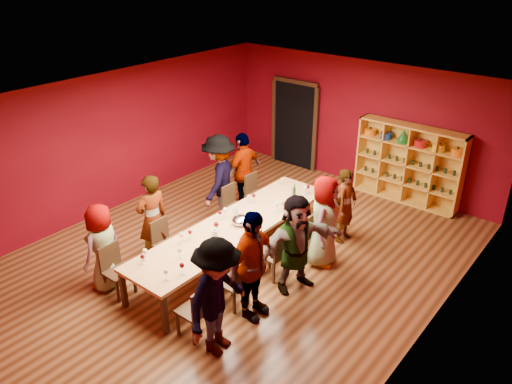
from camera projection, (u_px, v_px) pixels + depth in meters
room_shell at (235, 187)px, 8.69m from camera, size 7.10×9.10×3.04m
tasting_table at (235, 227)px, 9.04m from camera, size 1.10×4.50×0.75m
doorway at (295, 124)px, 12.96m from camera, size 1.40×0.17×2.30m
shelving_unit at (409, 160)px, 11.14m from camera, size 2.40×0.40×1.80m
chair_person_left_0 at (115, 267)px, 8.25m from camera, size 0.42×0.42×0.89m
person_left_0 at (103, 247)px, 8.28m from camera, size 0.57×0.83×1.56m
chair_person_left_1 at (164, 240)px, 9.00m from camera, size 0.42×0.42×0.89m
person_left_1 at (152, 219)px, 9.00m from camera, size 0.53×0.67×1.70m
chair_person_left_3 at (233, 203)px, 10.30m from camera, size 0.42×0.42×0.89m
person_left_3 at (219, 179)px, 10.31m from camera, size 0.95×1.33×1.90m
chair_person_left_4 at (255, 191)px, 10.81m from camera, size 0.42×0.42×0.89m
person_left_4 at (244, 172)px, 10.82m from camera, size 0.48×1.04×1.76m
chair_person_right_0 at (197, 309)px, 7.29m from camera, size 0.42×0.42×0.89m
person_right_0 at (218, 298)px, 6.86m from camera, size 0.66×1.25×1.83m
chair_person_right_1 at (237, 281)px, 7.90m from camera, size 0.42×0.42×0.89m
person_right_1 at (252, 266)px, 7.54m from camera, size 0.52×1.09×1.84m
chair_person_right_2 at (276, 253)px, 8.62m from camera, size 0.42×0.42×0.89m
person_right_2 at (296, 243)px, 8.23m from camera, size 1.00×1.66×1.73m
chair_person_right_3 at (305, 232)px, 9.26m from camera, size 0.42×0.42×0.89m
person_right_3 at (324, 221)px, 8.88m from camera, size 0.69×0.94×1.73m
chair_person_right_4 at (332, 213)px, 9.93m from camera, size 0.42×0.42×0.89m
person_right_4 at (346, 206)px, 9.66m from camera, size 0.42×0.56×1.51m
wine_glass_0 at (277, 205)px, 9.39m from camera, size 0.08×0.08×0.20m
wine_glass_1 at (182, 235)px, 8.37m from camera, size 0.09×0.09×0.22m
wine_glass_2 at (180, 251)px, 7.97m from camera, size 0.08×0.08×0.20m
wine_glass_3 at (246, 227)px, 8.67m from camera, size 0.07×0.07×0.18m
wine_glass_4 at (248, 222)px, 8.78m from camera, size 0.08×0.08×0.20m
wine_glass_5 at (214, 244)px, 8.12m from camera, size 0.09×0.09×0.21m
wine_glass_6 at (190, 232)px, 8.51m from camera, size 0.07×0.07×0.18m
wine_glass_7 at (166, 272)px, 7.46m from camera, size 0.08×0.08×0.19m
wine_glass_8 at (305, 188)px, 10.03m from camera, size 0.08×0.08×0.20m
wine_glass_9 at (253, 213)px, 9.10m from camera, size 0.08×0.08×0.20m
wine_glass_10 at (216, 225)px, 8.69m from camera, size 0.08×0.08×0.21m
wine_glass_11 at (142, 257)px, 7.83m from camera, size 0.07×0.07×0.18m
wine_glass_12 at (308, 187)px, 10.08m from camera, size 0.08×0.08×0.20m
wine_glass_13 at (220, 213)px, 9.14m from camera, size 0.07×0.07×0.18m
wine_glass_14 at (145, 252)px, 7.93m from camera, size 0.08×0.08×0.21m
wine_glass_15 at (282, 180)px, 10.43m from camera, size 0.07×0.07×0.18m
wine_glass_16 at (254, 196)px, 9.74m from camera, size 0.08×0.08×0.19m
wine_glass_17 at (225, 211)px, 9.15m from camera, size 0.09×0.09×0.22m
wine_glass_18 at (282, 203)px, 9.42m from camera, size 0.09×0.09×0.22m
wine_glass_19 at (182, 266)px, 7.59m from camera, size 0.08×0.08×0.20m
wine_glass_20 at (206, 246)px, 8.08m from camera, size 0.08×0.08×0.20m
wine_glass_21 at (249, 197)px, 9.68m from camera, size 0.08×0.08×0.19m
spittoon_bowl at (241, 220)px, 8.99m from camera, size 0.33×0.33×0.18m
carafe_a at (235, 212)px, 9.21m from camera, size 0.12×0.12×0.24m
carafe_b at (215, 236)px, 8.41m from camera, size 0.12×0.12×0.27m
wine_bottle at (294, 192)px, 9.96m from camera, size 0.08×0.08×0.28m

